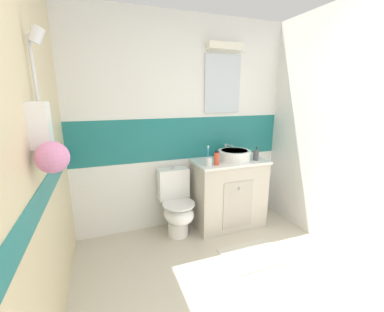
{
  "coord_description": "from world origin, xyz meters",
  "views": [
    {
      "loc": [
        -0.93,
        -0.4,
        1.61
      ],
      "look_at": [
        -0.09,
        1.86,
        1.02
      ],
      "focal_mm": 23.13,
      "sensor_mm": 36.0,
      "label": 1
    }
  ],
  "objects_px": {
    "soap_dispenser": "(256,155)",
    "mouthwash_bottle": "(217,158)",
    "toothbrush_cup": "(209,161)",
    "toilet": "(177,205)",
    "sink_basin": "(234,155)"
  },
  "relations": [
    {
      "from": "soap_dispenser",
      "to": "mouthwash_bottle",
      "type": "distance_m",
      "value": 0.54
    },
    {
      "from": "toothbrush_cup",
      "to": "soap_dispenser",
      "type": "distance_m",
      "value": 0.63
    },
    {
      "from": "toothbrush_cup",
      "to": "mouthwash_bottle",
      "type": "bearing_deg",
      "value": -4.4
    },
    {
      "from": "sink_basin",
      "to": "mouthwash_bottle",
      "type": "bearing_deg",
      "value": -156.75
    },
    {
      "from": "sink_basin",
      "to": "toothbrush_cup",
      "type": "height_order",
      "value": "toothbrush_cup"
    },
    {
      "from": "toilet",
      "to": "sink_basin",
      "type": "bearing_deg",
      "value": -1.63
    },
    {
      "from": "toilet",
      "to": "soap_dispenser",
      "type": "xyz_separation_m",
      "value": [
        0.96,
        -0.12,
        0.55
      ]
    },
    {
      "from": "sink_basin",
      "to": "toothbrush_cup",
      "type": "bearing_deg",
      "value": -162.9
    },
    {
      "from": "soap_dispenser",
      "to": "sink_basin",
      "type": "bearing_deg",
      "value": 157.33
    },
    {
      "from": "mouthwash_bottle",
      "to": "toilet",
      "type": "bearing_deg",
      "value": 161.07
    },
    {
      "from": "toilet",
      "to": "toothbrush_cup",
      "type": "distance_m",
      "value": 0.65
    },
    {
      "from": "sink_basin",
      "to": "toothbrush_cup",
      "type": "distance_m",
      "value": 0.41
    },
    {
      "from": "toilet",
      "to": "toothbrush_cup",
      "type": "relative_size",
      "value": 3.45
    },
    {
      "from": "sink_basin",
      "to": "toothbrush_cup",
      "type": "relative_size",
      "value": 1.9
    },
    {
      "from": "soap_dispenser",
      "to": "mouthwash_bottle",
      "type": "bearing_deg",
      "value": -177.2
    }
  ]
}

